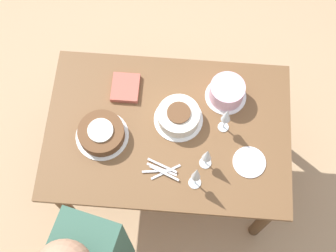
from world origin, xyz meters
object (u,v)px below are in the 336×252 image
Objects in this scene: wine_glass_extra at (196,174)px; cake_front_chocolate at (101,133)px; cake_back_decorated at (227,92)px; wine_glass_near at (226,116)px; wine_glass_far at (207,155)px; cake_center_white at (179,116)px.

cake_front_chocolate is at bearing 156.53° from wine_glass_extra.
wine_glass_near is (-0.01, -0.19, 0.10)m from cake_back_decorated.
cake_front_chocolate is 1.28× the size of wine_glass_near.
cake_back_decorated is at bearing 76.58° from wine_glass_far.
wine_glass_extra is at bearing -105.84° from cake_back_decorated.
cake_back_decorated is 0.42m from wine_glass_far.
cake_back_decorated is 1.03× the size of wine_glass_near.
cake_back_decorated is at bearing 87.77° from wine_glass_near.
cake_back_decorated is 1.17× the size of wine_glass_far.
wine_glass_far is at bearing -56.47° from cake_center_white.
wine_glass_near reaches higher than cake_back_decorated.
cake_center_white is at bearing 17.59° from cake_front_chocolate.
cake_front_chocolate is at bearing 168.84° from wine_glass_far.
wine_glass_near reaches higher than cake_center_white.
cake_front_chocolate is 0.57m from wine_glass_extra.
wine_glass_extra reaches higher than cake_center_white.
cake_back_decorated is (0.25, 0.16, 0.01)m from cake_center_white.
wine_glass_near is 0.94× the size of wine_glass_extra.
wine_glass_far reaches higher than cake_front_chocolate.
wine_glass_extra is at bearing -113.04° from wine_glass_near.
cake_front_chocolate is at bearing -162.41° from cake_center_white.
cake_center_white is 1.13× the size of wine_glass_extra.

